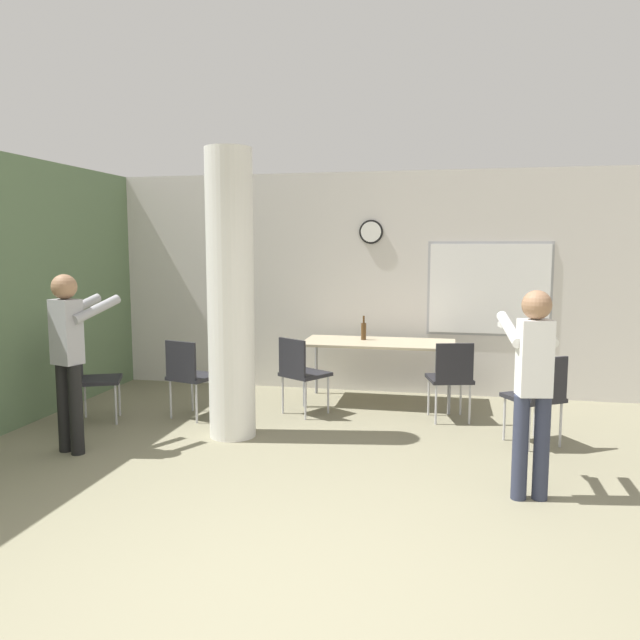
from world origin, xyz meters
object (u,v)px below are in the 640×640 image
object	(u,v)px
person_watching_back	(70,349)
chair_mid_room	(538,393)
chair_near_pillar	(189,373)
folding_table	(379,345)
bottle_on_table	(364,331)
chair_table_right	(451,375)
chair_by_left_wall	(92,375)
chair_table_left	(301,370)
person_playing_side	(533,377)

from	to	relation	value
person_watching_back	chair_mid_room	bearing A→B (deg)	13.93
chair_near_pillar	chair_mid_room	bearing A→B (deg)	-3.48
folding_table	chair_near_pillar	xyz separation A→B (m)	(-1.94, -1.09, -0.19)
bottle_on_table	chair_table_right	world-z (taller)	bottle_on_table
chair_by_left_wall	chair_table_left	bearing A→B (deg)	18.55
chair_by_left_wall	chair_mid_room	bearing A→B (deg)	1.26
chair_by_left_wall	bottle_on_table	bearing A→B (deg)	28.98
bottle_on_table	chair_near_pillar	world-z (taller)	bottle_on_table
chair_near_pillar	bottle_on_table	bearing A→B (deg)	34.23
chair_table_right	person_playing_side	size ratio (longest dim) A/B	0.56
person_playing_side	chair_table_left	bearing A→B (deg)	139.31
chair_table_right	person_playing_side	xyz separation A→B (m)	(0.57, -1.96, 0.41)
chair_by_left_wall	person_playing_side	world-z (taller)	person_playing_side
chair_table_right	chair_by_left_wall	distance (m)	3.83
chair_by_left_wall	chair_table_right	bearing A→B (deg)	11.71
bottle_on_table	chair_mid_room	world-z (taller)	bottle_on_table
folding_table	chair_table_right	world-z (taller)	chair_table_right
chair_table_left	chair_by_left_wall	xyz separation A→B (m)	(-2.12, -0.71, 0.00)
chair_table_right	chair_near_pillar	xyz separation A→B (m)	(-2.78, -0.46, 0.00)
folding_table	bottle_on_table	world-z (taller)	bottle_on_table
person_playing_side	chair_near_pillar	bearing A→B (deg)	155.88
chair_table_left	chair_mid_room	distance (m)	2.51
chair_by_left_wall	person_watching_back	size ratio (longest dim) A/B	0.53
chair_table_right	chair_mid_room	xyz separation A→B (m)	(0.80, -0.68, 0.00)
bottle_on_table	chair_table_right	size ratio (longest dim) A/B	0.34
chair_table_right	person_playing_side	bearing A→B (deg)	-73.72
bottle_on_table	chair_table_left	size ratio (longest dim) A/B	0.34
folding_table	bottle_on_table	bearing A→B (deg)	153.07
chair_table_right	chair_mid_room	world-z (taller)	same
chair_table_left	person_playing_side	size ratio (longest dim) A/B	0.56
bottle_on_table	person_playing_side	distance (m)	3.13
chair_table_left	chair_mid_room	bearing A→B (deg)	-14.12
folding_table	chair_table_left	world-z (taller)	chair_table_left
chair_table_right	person_watching_back	bearing A→B (deg)	-153.10
chair_table_right	chair_by_left_wall	size ratio (longest dim) A/B	1.00
bottle_on_table	chair_mid_room	distance (m)	2.34
chair_by_left_wall	chair_near_pillar	xyz separation A→B (m)	(0.97, 0.32, 0.00)
chair_table_right	chair_near_pillar	distance (m)	2.82
folding_table	person_watching_back	bearing A→B (deg)	-137.27
folding_table	person_playing_side	xyz separation A→B (m)	(1.42, -2.59, 0.22)
person_watching_back	person_playing_side	bearing A→B (deg)	-3.60
folding_table	chair_mid_room	world-z (taller)	chair_mid_room
bottle_on_table	chair_near_pillar	distance (m)	2.13
chair_mid_room	chair_table_right	bearing A→B (deg)	139.73
chair_mid_room	folding_table	bearing A→B (deg)	141.59
chair_table_right	chair_by_left_wall	world-z (taller)	same
chair_table_left	chair_near_pillar	world-z (taller)	same
chair_table_right	bottle_on_table	bearing A→B (deg)	145.11
chair_table_left	chair_table_right	bearing A→B (deg)	2.31
chair_near_pillar	person_playing_side	world-z (taller)	person_playing_side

